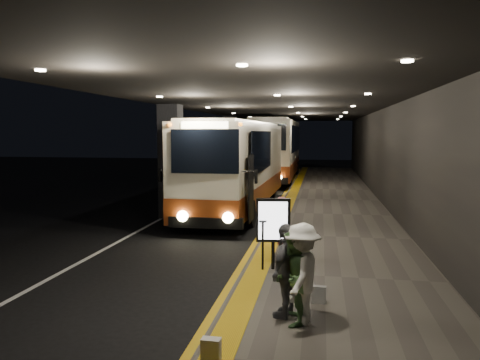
% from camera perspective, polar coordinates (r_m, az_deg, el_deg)
% --- Properties ---
extents(ground, '(90.00, 90.00, 0.00)m').
position_cam_1_polar(ground, '(14.47, -7.61, -7.52)').
color(ground, black).
extents(lane_line_white, '(0.12, 50.00, 0.01)m').
position_cam_1_polar(lane_line_white, '(19.68, -8.26, -3.97)').
color(lane_line_white, silver).
rests_on(lane_line_white, ground).
extents(kerb_stripe_yellow, '(0.18, 50.00, 0.01)m').
position_cam_1_polar(kerb_stripe_yellow, '(18.82, 3.88, -4.36)').
color(kerb_stripe_yellow, gold).
rests_on(kerb_stripe_yellow, ground).
extents(sidewalk, '(4.50, 50.00, 0.15)m').
position_cam_1_polar(sidewalk, '(18.72, 11.23, -4.30)').
color(sidewalk, '#514C44').
rests_on(sidewalk, ground).
extents(tactile_strip, '(0.50, 50.00, 0.01)m').
position_cam_1_polar(tactile_strip, '(18.75, 5.41, -3.95)').
color(tactile_strip, gold).
rests_on(tactile_strip, sidewalk).
extents(terminal_wall, '(0.10, 50.00, 6.00)m').
position_cam_1_polar(terminal_wall, '(18.64, 18.36, 4.52)').
color(terminal_wall, black).
rests_on(terminal_wall, ground).
extents(support_columns, '(0.80, 24.80, 4.40)m').
position_cam_1_polar(support_columns, '(18.39, -8.43, 2.24)').
color(support_columns, black).
rests_on(support_columns, ground).
extents(canopy, '(9.00, 50.00, 0.40)m').
position_cam_1_polar(canopy, '(18.56, 4.45, 9.73)').
color(canopy, black).
rests_on(canopy, support_columns).
extents(coach_main, '(2.74, 11.83, 3.67)m').
position_cam_1_polar(coach_main, '(20.04, -0.25, 1.33)').
color(coach_main, beige).
rests_on(coach_main, ground).
extents(coach_second, '(2.82, 13.06, 4.10)m').
position_cam_1_polar(coach_second, '(33.06, 4.40, 3.43)').
color(coach_second, beige).
rests_on(coach_second, ground).
extents(passenger_boarding, '(0.36, 0.55, 1.51)m').
position_cam_1_polar(passenger_boarding, '(12.35, 5.28, -5.51)').
color(passenger_boarding, '#B05254').
rests_on(passenger_boarding, sidewalk).
extents(passenger_waiting_green, '(0.48, 0.77, 1.58)m').
position_cam_1_polar(passenger_waiting_green, '(7.92, 6.48, -11.72)').
color(passenger_waiting_green, '#508047').
rests_on(passenger_waiting_green, sidewalk).
extents(passenger_waiting_white, '(0.70, 1.17, 1.69)m').
position_cam_1_polar(passenger_waiting_white, '(7.94, 7.56, -11.26)').
color(passenger_waiting_white, silver).
rests_on(passenger_waiting_white, sidewalk).
extents(passenger_waiting_grey, '(0.80, 1.07, 1.63)m').
position_cam_1_polar(passenger_waiting_grey, '(8.20, 5.69, -10.90)').
color(passenger_waiting_grey, '#57575C').
rests_on(passenger_waiting_grey, sidewalk).
extents(bag_polka, '(0.27, 0.14, 0.32)m').
position_cam_1_polar(bag_polka, '(9.09, 9.57, -13.60)').
color(bag_polka, black).
rests_on(bag_polka, sidewalk).
extents(bag_plain, '(0.27, 0.16, 0.33)m').
position_cam_1_polar(bag_plain, '(6.90, -3.55, -19.99)').
color(bag_plain, silver).
rests_on(bag_plain, sidewalk).
extents(info_sign, '(0.79, 0.20, 1.66)m').
position_cam_1_polar(info_sign, '(10.86, 4.07, -5.10)').
color(info_sign, black).
rests_on(info_sign, sidewalk).
extents(stanchion_post, '(0.05, 0.05, 1.15)m').
position_cam_1_polar(stanchion_post, '(10.89, 2.79, -8.00)').
color(stanchion_post, black).
rests_on(stanchion_post, sidewalk).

